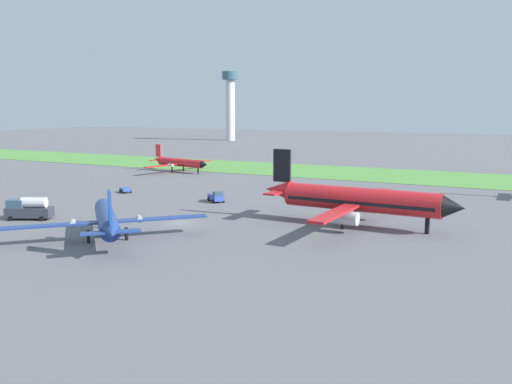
% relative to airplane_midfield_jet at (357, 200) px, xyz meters
% --- Properties ---
extents(ground_plane, '(600.00, 600.00, 0.00)m').
position_rel_airplane_midfield_jet_xyz_m(ground_plane, '(-22.85, -9.40, -3.68)').
color(ground_plane, slate).
extents(grass_taxiway_strip, '(360.00, 28.00, 0.08)m').
position_rel_airplane_midfield_jet_xyz_m(grass_taxiway_strip, '(-22.85, 58.72, -3.64)').
color(grass_taxiway_strip, '#549342').
rests_on(grass_taxiway_strip, ground_plane).
extents(airplane_midfield_jet, '(28.35, 28.91, 10.22)m').
position_rel_airplane_midfield_jet_xyz_m(airplane_midfield_jet, '(0.00, 0.00, 0.00)').
color(airplane_midfield_jet, red).
rests_on(airplane_midfield_jet, ground_plane).
extents(airplane_taxiing_turboprop, '(19.23, 22.35, 6.75)m').
position_rel_airplane_midfield_jet_xyz_m(airplane_taxiing_turboprop, '(-58.28, 41.66, -1.21)').
color(airplane_taxiing_turboprop, red).
rests_on(airplane_taxiing_turboprop, ground_plane).
extents(airplane_foreground_turboprop, '(18.69, 18.74, 7.47)m').
position_rel_airplane_midfield_jet_xyz_m(airplane_foreground_turboprop, '(-25.10, -21.66, -0.95)').
color(airplane_foreground_turboprop, navy).
rests_on(airplane_foreground_turboprop, ground_plane).
extents(fuel_truck_near_gate, '(6.90, 4.94, 3.29)m').
position_rel_airplane_midfield_jet_xyz_m(fuel_truck_near_gate, '(-44.12, -17.13, -2.10)').
color(fuel_truck_near_gate, '#2D333D').
rests_on(fuel_truck_near_gate, ground_plane).
extents(baggage_cart_midfield, '(2.95, 2.78, 0.90)m').
position_rel_airplane_midfield_jet_xyz_m(baggage_cart_midfield, '(-48.08, 8.78, -3.11)').
color(baggage_cart_midfield, '#334FB2').
rests_on(baggage_cart_midfield, ground_plane).
extents(pushback_tug_by_runway, '(3.94, 3.65, 1.95)m').
position_rel_airplane_midfield_jet_xyz_m(pushback_tug_by_runway, '(-27.11, 7.81, -2.77)').
color(pushback_tug_by_runway, '#334FB2').
rests_on(pushback_tug_by_runway, ground_plane).
extents(control_tower, '(8.00, 8.00, 34.02)m').
position_rel_airplane_midfield_jet_xyz_m(control_tower, '(-113.10, 165.44, 16.53)').
color(control_tower, silver).
rests_on(control_tower, ground_plane).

